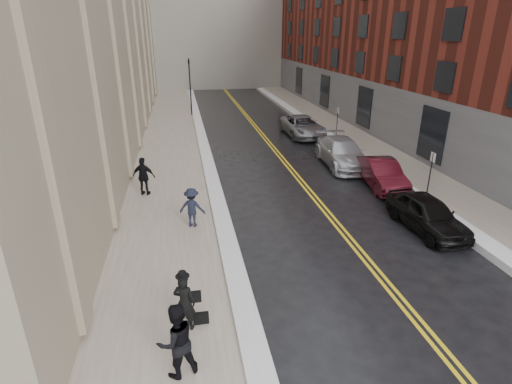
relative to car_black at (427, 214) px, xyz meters
name	(u,v)px	position (x,y,z in m)	size (l,w,h in m)	color
ground	(330,329)	(-5.84, -4.86, -0.70)	(160.00, 160.00, 0.00)	black
sidewalk_left	(169,160)	(-10.34, 11.14, -0.63)	(4.00, 64.00, 0.15)	gray
sidewalk_right	(373,149)	(3.16, 11.14, -0.63)	(3.00, 64.00, 0.15)	gray
lane_stripe_a	(278,156)	(-3.46, 11.14, -0.70)	(0.12, 64.00, 0.01)	gold
lane_stripe_b	(281,155)	(-3.22, 11.14, -0.70)	(0.12, 64.00, 0.01)	gold
snow_ridge_left	(207,158)	(-8.04, 11.14, -0.57)	(0.70, 60.80, 0.26)	white
snow_ridge_right	(347,150)	(1.31, 11.14, -0.55)	(0.85, 60.80, 0.30)	white
building_right	(446,10)	(11.66, 18.14, 8.30)	(14.00, 50.00, 18.00)	maroon
traffic_signal	(190,83)	(-8.44, 25.14, 2.38)	(0.18, 0.15, 5.20)	black
parking_sign_near	(431,170)	(2.06, 3.14, 0.65)	(0.06, 0.35, 2.23)	black
parking_sign_far	(337,119)	(2.06, 15.14, 0.65)	(0.06, 0.35, 2.23)	black
car_black	(427,214)	(0.00, 0.00, 0.00)	(1.66, 4.12, 1.40)	black
car_maroon	(382,174)	(0.47, 4.79, 0.00)	(1.49, 4.28, 1.41)	#410B14
car_silver_near	(342,152)	(-0.18, 8.55, 0.09)	(2.21, 5.43, 1.57)	#B4B6BC
car_silver_far	(303,126)	(-0.38, 15.93, 0.05)	(2.48, 5.38, 1.49)	gray
pedestrian_main	(185,302)	(-9.67, -4.25, 0.25)	(0.59, 0.39, 1.61)	black
pedestrian_a	(176,341)	(-9.87, -5.76, 0.38)	(0.91, 0.71, 1.87)	black
pedestrian_b	(192,207)	(-9.25, 1.77, 0.26)	(1.05, 0.60, 1.63)	black
pedestrian_c	(144,176)	(-11.37, 5.55, 0.38)	(1.09, 0.45, 1.86)	black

